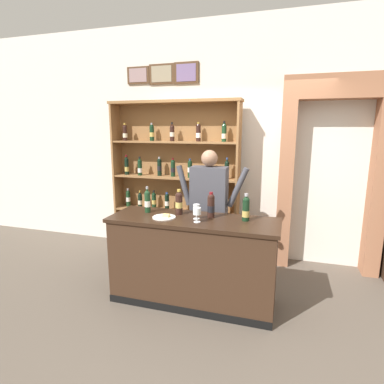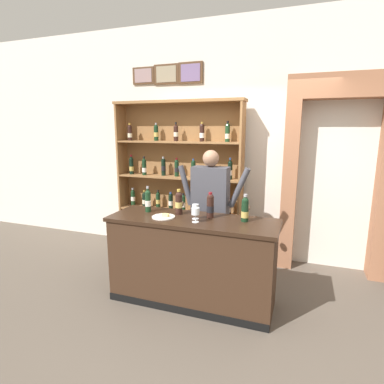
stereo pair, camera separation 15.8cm
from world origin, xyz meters
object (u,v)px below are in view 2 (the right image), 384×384
at_px(wine_shelf, 179,176).
at_px(tasting_bottle_chianti, 179,202).
at_px(shopkeeper, 210,201).
at_px(tasting_bottle_riserva, 245,209).
at_px(tasting_bottle_vin_santo, 148,201).
at_px(tasting_counter, 192,260).
at_px(tasting_bottle_grappa, 210,205).
at_px(cheese_plate, 164,217).
at_px(wine_glass_spare, 195,212).
at_px(wine_glass_center, 195,209).

height_order(wine_shelf, tasting_bottle_chianti, wine_shelf).
relative_size(shopkeeper, tasting_bottle_riserva, 5.72).
distance_m(wine_shelf, tasting_bottle_vin_santo, 1.20).
bearing_deg(tasting_counter, tasting_bottle_grappa, 29.04).
bearing_deg(cheese_plate, tasting_bottle_grappa, 18.47).
distance_m(shopkeeper, wine_glass_spare, 0.73).
height_order(tasting_counter, wine_glass_center, wine_glass_center).
xyz_separation_m(wine_shelf, shopkeeper, (0.69, -0.67, -0.17)).
bearing_deg(tasting_counter, wine_glass_center, -6.12).
xyz_separation_m(tasting_bottle_vin_santo, wine_glass_center, (0.61, -0.09, -0.02)).
xyz_separation_m(tasting_bottle_chianti, cheese_plate, (-0.11, -0.18, -0.13)).
relative_size(tasting_bottle_vin_santo, wine_glass_spare, 1.96).
bearing_deg(tasting_bottle_grappa, cheese_plate, -161.53).
distance_m(wine_glass_spare, wine_glass_center, 0.12).
height_order(tasting_bottle_vin_santo, tasting_bottle_chianti, tasting_bottle_vin_santo).
relative_size(tasting_bottle_vin_santo, cheese_plate, 1.20).
xyz_separation_m(tasting_bottle_vin_santo, tasting_bottle_chianti, (0.37, 0.03, 0.00)).
height_order(tasting_bottle_vin_santo, wine_glass_spare, tasting_bottle_vin_santo).
height_order(wine_glass_spare, cheese_plate, wine_glass_spare).
height_order(tasting_counter, wine_glass_spare, wine_glass_spare).
bearing_deg(wine_glass_center, tasting_bottle_vin_santo, 171.36).
distance_m(tasting_bottle_vin_santo, wine_glass_center, 0.62).
bearing_deg(shopkeeper, tasting_bottle_grappa, -73.83).
bearing_deg(cheese_plate, shopkeeper, 64.00).
distance_m(tasting_bottle_chianti, cheese_plate, 0.24).
bearing_deg(cheese_plate, wine_shelf, 105.14).
bearing_deg(tasting_bottle_riserva, tasting_bottle_vin_santo, 180.00).
xyz_separation_m(tasting_bottle_chianti, wine_glass_center, (0.24, -0.12, -0.03)).
distance_m(tasting_counter, cheese_plate, 0.58).
bearing_deg(tasting_bottle_vin_santo, wine_shelf, 94.65).
relative_size(shopkeeper, tasting_bottle_grappa, 5.89).
distance_m(tasting_bottle_riserva, cheese_plate, 0.88).
xyz_separation_m(shopkeeper, tasting_bottle_grappa, (0.15, -0.51, 0.07)).
xyz_separation_m(tasting_bottle_chianti, tasting_bottle_grappa, (0.37, -0.02, -0.00)).
distance_m(wine_shelf, tasting_bottle_chianti, 1.26).
relative_size(tasting_counter, shopkeeper, 1.11).
bearing_deg(tasting_bottle_riserva, cheese_plate, -169.82).
distance_m(shopkeeper, tasting_bottle_riserva, 0.74).
relative_size(tasting_counter, tasting_bottle_grappa, 6.51).
relative_size(shopkeeper, cheese_plate, 6.59).
relative_size(tasting_bottle_chianti, wine_glass_center, 1.77).
bearing_deg(wine_shelf, shopkeeper, -44.14).
distance_m(wine_shelf, tasting_bottle_grappa, 1.46).
height_order(shopkeeper, wine_glass_spare, shopkeeper).
bearing_deg(tasting_bottle_chianti, wine_glass_center, -26.52).
distance_m(tasting_bottle_chianti, wine_glass_spare, 0.36).
bearing_deg(tasting_counter, wine_glass_spare, -56.18).
bearing_deg(wine_glass_center, wine_shelf, 118.83).
distance_m(wine_glass_spare, cheese_plate, 0.40).
relative_size(tasting_bottle_chianti, tasting_bottle_riserva, 0.99).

